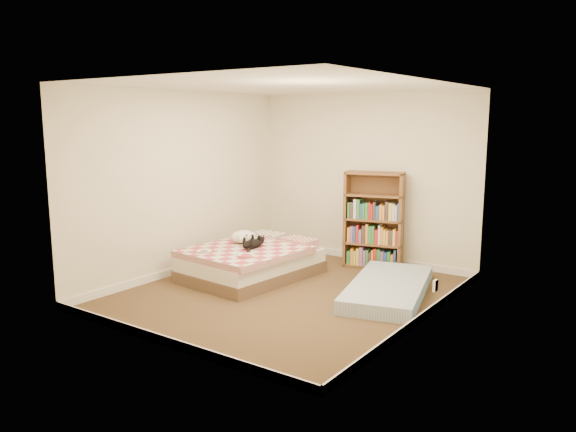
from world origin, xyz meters
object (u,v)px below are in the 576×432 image
Objects in this scene: bed at (253,261)px; bookshelf at (374,232)px; black_cat at (254,243)px; white_dog at (243,237)px; floor_mattress at (388,288)px.

bookshelf is (1.10, 1.41, 0.31)m from bed.
bed is 0.29m from black_cat.
bed is at bearing -9.77° from white_dog.
floor_mattress is (0.75, -1.09, -0.44)m from bookshelf.
black_cat is at bearing 177.45° from floor_mattress.
bed is 1.81m from bookshelf.
white_dog is at bearing 146.84° from black_cat.
bookshelf is at bearing 109.85° from floor_mattress.
white_dog is (-2.10, -0.22, 0.42)m from floor_mattress.
bookshelf reaches higher than black_cat.
black_cat is at bearing -139.60° from bookshelf.
bed is 1.34× the size of bookshelf.
bookshelf is at bearing 55.08° from white_dog.
black_cat is at bearing -15.59° from white_dog.
black_cat reaches higher than bed.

